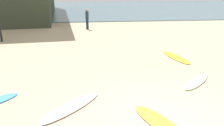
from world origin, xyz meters
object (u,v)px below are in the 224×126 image
(surfboard_5, at_px, (175,57))
(beachgoer_mid, at_px, (87,18))
(surfboard_0, at_px, (71,107))
(surfboard_4, at_px, (159,122))
(surfboard_1, at_px, (197,81))

(surfboard_5, distance_m, beachgoer_mid, 10.52)
(surfboard_0, xyz_separation_m, beachgoer_mid, (0.65, 14.31, 0.98))
(surfboard_0, xyz_separation_m, surfboard_5, (5.20, 4.87, -0.01))
(surfboard_0, distance_m, surfboard_4, 2.67)
(surfboard_0, bearing_deg, surfboard_4, -162.57)
(surfboard_5, bearing_deg, surfboard_0, 33.98)
(surfboard_1, relative_size, surfboard_5, 0.83)
(surfboard_1, height_order, beachgoer_mid, beachgoer_mid)
(surfboard_4, xyz_separation_m, surfboard_5, (2.77, 5.97, 0.00))
(surfboard_0, bearing_deg, surfboard_1, -120.57)
(surfboard_4, relative_size, beachgoer_mid, 1.09)
(beachgoer_mid, bearing_deg, surfboard_5, -1.69)
(surfboard_5, height_order, beachgoer_mid, beachgoer_mid)
(surfboard_5, xyz_separation_m, beachgoer_mid, (-4.55, 9.44, 0.98))
(surfboard_0, xyz_separation_m, surfboard_4, (2.43, -1.09, -0.01))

